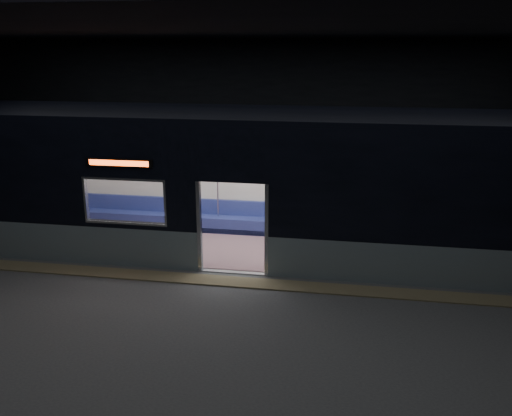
# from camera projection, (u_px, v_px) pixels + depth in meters

# --- Properties ---
(station_floor) EXTENTS (24.00, 14.00, 0.01)m
(station_floor) POSITION_uv_depth(u_px,v_px,m) (222.00, 294.00, 10.91)
(station_floor) COLOR #47494C
(station_floor) RESTS_ON ground
(station_envelope) EXTENTS (24.00, 14.00, 5.00)m
(station_envelope) POSITION_uv_depth(u_px,v_px,m) (219.00, 110.00, 9.85)
(station_envelope) COLOR black
(station_envelope) RESTS_ON station_floor
(tactile_strip) EXTENTS (22.80, 0.50, 0.03)m
(tactile_strip) POSITION_uv_depth(u_px,v_px,m) (228.00, 281.00, 11.42)
(tactile_strip) COLOR #8C7F59
(tactile_strip) RESTS_ON station_floor
(metro_car) EXTENTS (18.00, 3.04, 3.35)m
(metro_car) POSITION_uv_depth(u_px,v_px,m) (245.00, 176.00, 12.78)
(metro_car) COLOR gray
(metro_car) RESTS_ON station_floor
(passenger) EXTENTS (0.38, 0.66, 1.32)m
(passenger) POSITION_uv_depth(u_px,v_px,m) (290.00, 209.00, 13.88)
(passenger) COLOR black
(passenger) RESTS_ON metro_car
(handbag) EXTENTS (0.28, 0.24, 0.14)m
(handbag) POSITION_uv_depth(u_px,v_px,m) (288.00, 215.00, 13.71)
(handbag) COLOR black
(handbag) RESTS_ON passenger
(transit_map) EXTENTS (0.96, 0.03, 0.63)m
(transit_map) POSITION_uv_depth(u_px,v_px,m) (404.00, 184.00, 13.52)
(transit_map) COLOR white
(transit_map) RESTS_ON metro_car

